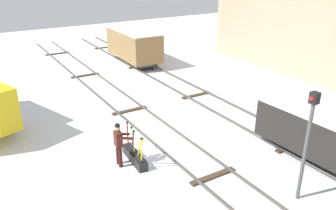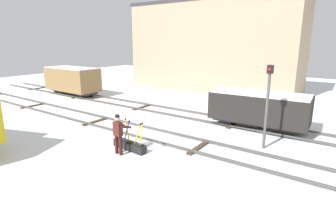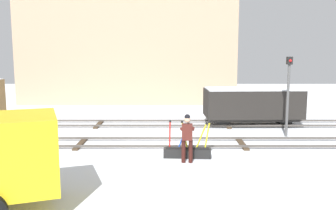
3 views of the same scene
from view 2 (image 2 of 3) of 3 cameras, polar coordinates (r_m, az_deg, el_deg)
The scene contains 9 objects.
ground_plane at distance 14.17m, azimuth -5.99°, elevation -6.07°, with size 60.00×60.00×0.00m, color silver.
track_main_line at distance 14.13m, azimuth -6.00°, elevation -5.67°, with size 44.00×1.94×0.18m.
track_siding_near at distance 17.47m, azimuth 3.25°, elevation -1.85°, with size 44.00×1.94×0.18m.
switch_lever_frame at distance 12.08m, azimuth -8.31°, elevation -8.41°, with size 1.82×0.48×1.45m.
rail_worker at distance 11.44m, azimuth -10.67°, elevation -5.70°, with size 0.57×0.71×1.80m.
signal_post at distance 12.29m, azimuth 20.76°, elevation 1.30°, with size 0.24×0.32×3.78m.
apartment_building at distance 27.35m, azimuth 9.91°, elevation 12.49°, with size 16.79×5.94×8.64m.
freight_car_near_switch at distance 15.31m, azimuth 19.10°, elevation -0.58°, with size 5.20×2.35×2.04m.
freight_car_mid_siding at distance 25.19m, azimuth -20.00°, elevation 5.20°, with size 5.32×2.27×2.51m.
Camera 2 is at (8.77, -10.06, 4.74)m, focal length 28.16 mm.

